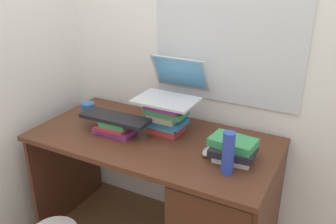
# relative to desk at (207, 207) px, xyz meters

# --- Properties ---
(wall_back) EXTENTS (6.00, 0.06, 2.60)m
(wall_back) POSITION_rel_desk_xyz_m (-0.36, 0.43, 0.89)
(wall_back) COLOR white
(wall_back) RESTS_ON ground
(wall_left) EXTENTS (0.05, 6.00, 2.60)m
(wall_left) POSITION_rel_desk_xyz_m (-1.22, 0.03, 0.88)
(wall_left) COLOR silver
(wall_left) RESTS_ON ground
(desk) EXTENTS (1.42, 0.71, 0.76)m
(desk) POSITION_rel_desk_xyz_m (0.00, 0.00, 0.00)
(desk) COLOR #4C2819
(desk) RESTS_ON ground
(book_stack_tall) EXTENTS (0.23, 0.18, 0.20)m
(book_stack_tall) POSITION_rel_desk_xyz_m (-0.33, 0.12, 0.45)
(book_stack_tall) COLOR #B22D33
(book_stack_tall) RESTS_ON desk
(book_stack_keyboard_riser) EXTENTS (0.24, 0.16, 0.09)m
(book_stack_keyboard_riser) POSITION_rel_desk_xyz_m (-0.59, -0.03, 0.39)
(book_stack_keyboard_riser) COLOR #8C338C
(book_stack_keyboard_riser) RESTS_ON desk
(book_stack_side) EXTENTS (0.25, 0.20, 0.12)m
(book_stack_side) POSITION_rel_desk_xyz_m (0.12, 0.01, 0.41)
(book_stack_side) COLOR white
(book_stack_side) RESTS_ON desk
(laptop) EXTENTS (0.35, 0.36, 0.23)m
(laptop) POSITION_rel_desk_xyz_m (-0.33, 0.20, 0.60)
(laptop) COLOR #B7BABF
(laptop) RESTS_ON book_stack_tall
(keyboard) EXTENTS (0.42, 0.15, 0.02)m
(keyboard) POSITION_rel_desk_xyz_m (-0.58, -0.03, 0.45)
(keyboard) COLOR black
(keyboard) RESTS_ON book_stack_keyboard_riser
(computer_mouse) EXTENTS (0.06, 0.10, 0.04)m
(computer_mouse) POSITION_rel_desk_xyz_m (-0.00, -0.01, 0.36)
(computer_mouse) COLOR #A5A8AD
(computer_mouse) RESTS_ON desk
(mug) EXTENTS (0.12, 0.09, 0.09)m
(mug) POSITION_rel_desk_xyz_m (-0.89, 0.10, 0.39)
(mug) COLOR #265999
(mug) RESTS_ON desk
(water_bottle) EXTENTS (0.06, 0.06, 0.22)m
(water_bottle) POSITION_rel_desk_xyz_m (0.14, -0.13, 0.45)
(water_bottle) COLOR #263FA5
(water_bottle) RESTS_ON desk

